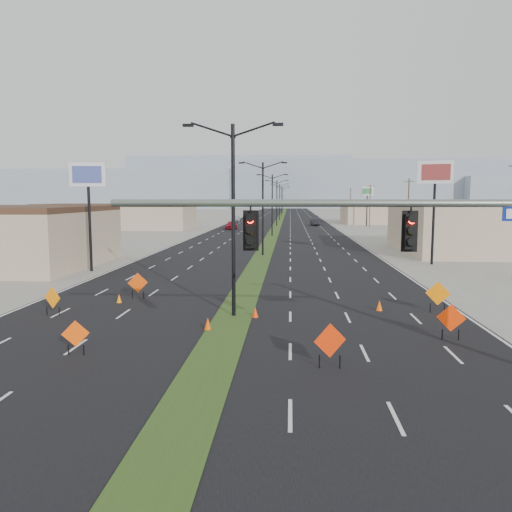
# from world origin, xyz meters

# --- Properties ---
(ground) EXTENTS (600.00, 600.00, 0.00)m
(ground) POSITION_xyz_m (0.00, 0.00, 0.00)
(ground) COLOR gray
(ground) RESTS_ON ground
(road_surface) EXTENTS (25.00, 400.00, 0.02)m
(road_surface) POSITION_xyz_m (0.00, 100.00, 0.00)
(road_surface) COLOR black
(road_surface) RESTS_ON ground
(median_strip) EXTENTS (2.00, 400.00, 0.04)m
(median_strip) POSITION_xyz_m (0.00, 100.00, 0.00)
(median_strip) COLOR #2C4A1A
(median_strip) RESTS_ON ground
(building_sw_far) EXTENTS (30.00, 14.00, 4.50)m
(building_sw_far) POSITION_xyz_m (-32.00, 85.00, 2.25)
(building_sw_far) COLOR tan
(building_sw_far) RESTS_ON ground
(building_se_far) EXTENTS (44.00, 16.00, 5.00)m
(building_se_far) POSITION_xyz_m (38.00, 110.00, 2.50)
(building_se_far) COLOR tan
(building_se_far) RESTS_ON ground
(mesa_west) EXTENTS (180.00, 50.00, 22.00)m
(mesa_west) POSITION_xyz_m (-120.00, 280.00, 11.00)
(mesa_west) COLOR #828FA1
(mesa_west) RESTS_ON ground
(mesa_center) EXTENTS (220.00, 50.00, 28.00)m
(mesa_center) POSITION_xyz_m (40.00, 300.00, 14.00)
(mesa_center) COLOR #828FA1
(mesa_center) RESTS_ON ground
(mesa_backdrop) EXTENTS (140.00, 50.00, 32.00)m
(mesa_backdrop) POSITION_xyz_m (-30.00, 320.00, 16.00)
(mesa_backdrop) COLOR #828FA1
(mesa_backdrop) RESTS_ON ground
(signal_mast) EXTENTS (16.30, 0.60, 8.00)m
(signal_mast) POSITION_xyz_m (8.56, 2.00, 4.79)
(signal_mast) COLOR slate
(signal_mast) RESTS_ON ground
(streetlight_0) EXTENTS (5.15, 0.24, 10.02)m
(streetlight_0) POSITION_xyz_m (0.00, 12.00, 5.42)
(streetlight_0) COLOR black
(streetlight_0) RESTS_ON ground
(streetlight_1) EXTENTS (5.15, 0.24, 10.02)m
(streetlight_1) POSITION_xyz_m (0.00, 40.00, 5.42)
(streetlight_1) COLOR black
(streetlight_1) RESTS_ON ground
(streetlight_2) EXTENTS (5.15, 0.24, 10.02)m
(streetlight_2) POSITION_xyz_m (0.00, 68.00, 5.42)
(streetlight_2) COLOR black
(streetlight_2) RESTS_ON ground
(streetlight_3) EXTENTS (5.15, 0.24, 10.02)m
(streetlight_3) POSITION_xyz_m (0.00, 96.00, 5.42)
(streetlight_3) COLOR black
(streetlight_3) RESTS_ON ground
(streetlight_4) EXTENTS (5.15, 0.24, 10.02)m
(streetlight_4) POSITION_xyz_m (0.00, 124.00, 5.42)
(streetlight_4) COLOR black
(streetlight_4) RESTS_ON ground
(streetlight_5) EXTENTS (5.15, 0.24, 10.02)m
(streetlight_5) POSITION_xyz_m (0.00, 152.00, 5.42)
(streetlight_5) COLOR black
(streetlight_5) RESTS_ON ground
(streetlight_6) EXTENTS (5.15, 0.24, 10.02)m
(streetlight_6) POSITION_xyz_m (0.00, 180.00, 5.42)
(streetlight_6) COLOR black
(streetlight_6) RESTS_ON ground
(utility_pole_1) EXTENTS (1.60, 0.20, 9.00)m
(utility_pole_1) POSITION_xyz_m (20.00, 60.00, 4.67)
(utility_pole_1) COLOR #4C3823
(utility_pole_1) RESTS_ON ground
(utility_pole_2) EXTENTS (1.60, 0.20, 9.00)m
(utility_pole_2) POSITION_xyz_m (20.00, 95.00, 4.67)
(utility_pole_2) COLOR #4C3823
(utility_pole_2) RESTS_ON ground
(utility_pole_3) EXTENTS (1.60, 0.20, 9.00)m
(utility_pole_3) POSITION_xyz_m (20.00, 130.00, 4.67)
(utility_pole_3) COLOR #4C3823
(utility_pole_3) RESTS_ON ground
(car_left) EXTENTS (2.16, 4.91, 1.64)m
(car_left) POSITION_xyz_m (-8.65, 84.04, 0.82)
(car_left) COLOR maroon
(car_left) RESTS_ON ground
(car_mid) EXTENTS (2.13, 4.74, 1.51)m
(car_mid) POSITION_xyz_m (8.55, 98.73, 0.75)
(car_mid) COLOR black
(car_mid) RESTS_ON ground
(car_far) EXTENTS (2.18, 4.91, 1.40)m
(car_far) POSITION_xyz_m (-11.32, 117.29, 0.70)
(car_far) COLOR silver
(car_far) RESTS_ON ground
(construction_sign_0) EXTENTS (1.08, 0.50, 1.55)m
(construction_sign_0) POSITION_xyz_m (-9.67, 11.51, 0.91)
(construction_sign_0) COLOR orange
(construction_sign_0) RESTS_ON ground
(construction_sign_1) EXTENTS (1.03, 0.37, 1.43)m
(construction_sign_1) POSITION_xyz_m (-5.54, 4.97, 0.83)
(construction_sign_1) COLOR #FF4C05
(construction_sign_1) RESTS_ON ground
(construction_sign_2) EXTENTS (1.17, 0.44, 1.63)m
(construction_sign_2) POSITION_xyz_m (-6.46, 16.12, 0.96)
(construction_sign_2) COLOR #D83E04
(construction_sign_2) RESTS_ON ground
(construction_sign_3) EXTENTS (1.21, 0.50, 1.71)m
(construction_sign_3) POSITION_xyz_m (4.45, 4.08, 1.01)
(construction_sign_3) COLOR red
(construction_sign_3) RESTS_ON ground
(construction_sign_4) EXTENTS (1.18, 0.41, 1.62)m
(construction_sign_4) POSITION_xyz_m (10.05, 8.14, 0.96)
(construction_sign_4) COLOR #FA3505
(construction_sign_4) RESTS_ON ground
(construction_sign_5) EXTENTS (1.26, 0.44, 1.75)m
(construction_sign_5) POSITION_xyz_m (11.02, 13.48, 1.03)
(construction_sign_5) COLOR orange
(construction_sign_5) RESTS_ON ground
(cone_0) EXTENTS (0.39, 0.39, 0.57)m
(cone_0) POSITION_xyz_m (1.16, 11.75, 0.28)
(cone_0) COLOR #F73605
(cone_0) RESTS_ON ground
(cone_1) EXTENTS (0.48, 0.48, 0.60)m
(cone_1) POSITION_xyz_m (-0.91, 9.11, 0.30)
(cone_1) COLOR #E54B04
(cone_1) RESTS_ON ground
(cone_2) EXTENTS (0.44, 0.44, 0.59)m
(cone_2) POSITION_xyz_m (7.95, 13.81, 0.30)
(cone_2) COLOR #FF5B05
(cone_2) RESTS_ON ground
(cone_3) EXTENTS (0.39, 0.39, 0.53)m
(cone_3) POSITION_xyz_m (-7.23, 14.85, 0.27)
(cone_3) COLOR orange
(cone_3) RESTS_ON ground
(pole_sign_west) EXTENTS (3.02, 0.77, 9.19)m
(pole_sign_west) POSITION_xyz_m (-14.02, 27.41, 7.48)
(pole_sign_west) COLOR black
(pole_sign_west) RESTS_ON ground
(pole_sign_east_near) EXTENTS (3.11, 1.25, 9.65)m
(pole_sign_east_near) POSITION_xyz_m (16.32, 33.82, 7.88)
(pole_sign_east_near) COLOR black
(pole_sign_east_near) RESTS_ON ground
(pole_sign_east_far) EXTENTS (2.75, 1.29, 8.60)m
(pole_sign_east_far) POSITION_xyz_m (19.82, 97.88, 6.96)
(pole_sign_east_far) COLOR black
(pole_sign_east_far) RESTS_ON ground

